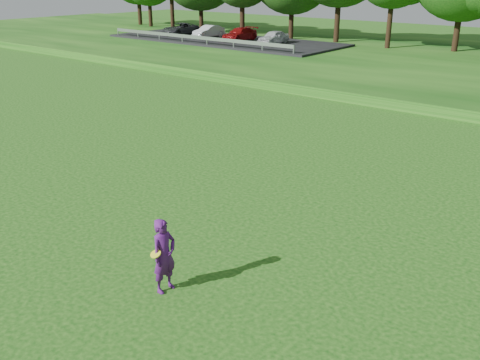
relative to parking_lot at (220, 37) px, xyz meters
The scene contains 5 objects.
ground 40.82m from the parking_lot, 53.49° to the right, with size 140.00×140.00×0.00m, color #0C400C.
berm 24.32m from the parking_lot, ahead, with size 130.00×30.00×0.60m, color #0C400C.
walking_path 27.46m from the parking_lot, 27.79° to the right, with size 130.00×1.60×0.04m, color gray.
parking_lot is the anchor object (origin of this frame).
woman 43.36m from the parking_lot, 50.82° to the right, with size 0.43×0.72×1.80m.
Camera 1 is at (11.21, -8.08, 6.95)m, focal length 40.00 mm.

